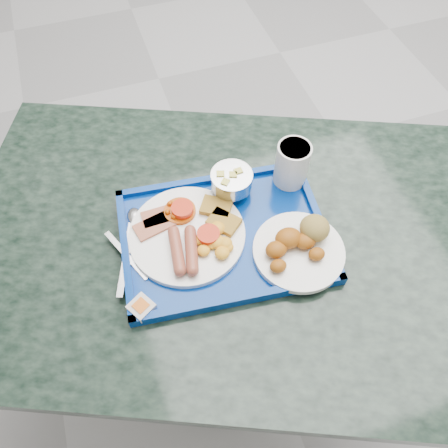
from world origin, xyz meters
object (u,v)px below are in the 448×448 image
(fruit_bowl, at_px, (232,181))
(juice_cup, at_px, (292,163))
(tray, at_px, (224,236))
(bread_plate, at_px, (300,245))
(table, at_px, (220,273))
(main_plate, at_px, (191,233))

(fruit_bowl, xyz_separation_m, juice_cup, (0.13, -0.01, 0.01))
(tray, distance_m, juice_cup, 0.21)
(tray, xyz_separation_m, bread_plate, (0.13, -0.08, 0.02))
(juice_cup, bearing_deg, table, -157.07)
(tray, bearing_deg, juice_cup, 26.52)
(bread_plate, bearing_deg, main_plate, 153.27)
(tray, bearing_deg, bread_plate, -31.82)
(fruit_bowl, distance_m, juice_cup, 0.13)
(main_plate, bearing_deg, juice_cup, 16.80)
(fruit_bowl, relative_size, juice_cup, 0.88)
(tray, bearing_deg, table, 117.14)
(tray, relative_size, juice_cup, 4.42)
(main_plate, height_order, bread_plate, bread_plate)
(tray, xyz_separation_m, fruit_bowl, (0.05, 0.10, 0.04))
(table, height_order, tray, tray)
(bread_plate, distance_m, juice_cup, 0.18)
(bread_plate, height_order, fruit_bowl, fruit_bowl)
(fruit_bowl, bearing_deg, tray, -116.98)
(fruit_bowl, bearing_deg, bread_plate, -66.15)
(bread_plate, bearing_deg, juice_cup, 72.55)
(tray, height_order, main_plate, main_plate)
(table, height_order, fruit_bowl, fruit_bowl)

